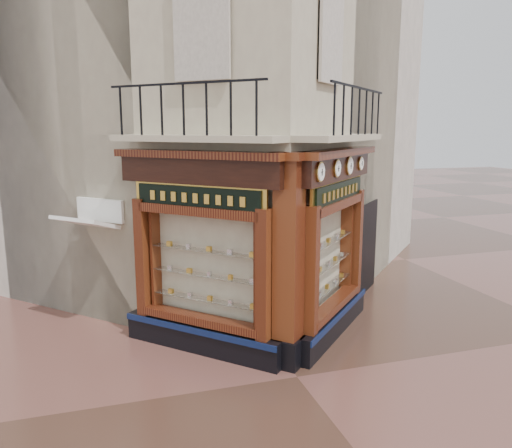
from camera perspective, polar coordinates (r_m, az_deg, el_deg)
name	(u,v)px	position (r m, az deg, el deg)	size (l,w,h in m)	color
ground	(297,377)	(9.38, 4.72, -17.01)	(80.00, 80.00, 0.00)	#442A20
main_building	(217,68)	(14.28, -4.47, 17.35)	(8.00, 8.00, 12.00)	beige
neighbour_left	(121,91)	(16.37, -15.19, 14.42)	(8.00, 8.00, 11.00)	beige
neighbour_right	(273,95)	(17.29, 1.98, 14.57)	(8.00, 8.00, 11.00)	beige
shopfront_left	(201,255)	(9.71, -6.31, -3.53)	(2.86, 2.86, 3.98)	black
shopfront_right	(333,245)	(10.58, 8.84, -2.40)	(2.86, 2.86, 3.98)	black
corner_pilaster	(289,265)	(9.09, 3.74, -4.68)	(0.85, 0.85, 3.98)	black
balcony	(272,137)	(9.69, 1.82, 9.89)	(5.94, 2.97, 1.03)	beige
clock_a	(320,172)	(8.97, 7.35, 5.91)	(0.29, 0.29, 0.37)	#AD8839
clock_b	(337,168)	(9.82, 9.24, 6.29)	(0.28, 0.28, 0.35)	#AD8839
clock_c	(349,166)	(10.57, 10.63, 6.55)	(0.31, 0.31, 0.39)	#AD8839
clock_d	(361,163)	(11.33, 11.86, 6.79)	(0.25, 0.25, 0.31)	#AD8839
awning	(92,329)	(11.88, -18.23, -11.35)	(1.31, 0.79, 0.08)	white
signboard_left	(197,198)	(9.43, -6.72, 2.99)	(2.12, 2.12, 0.57)	gold
signboard_right	(339,192)	(10.36, 9.42, 3.62)	(2.11, 2.11, 0.56)	gold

